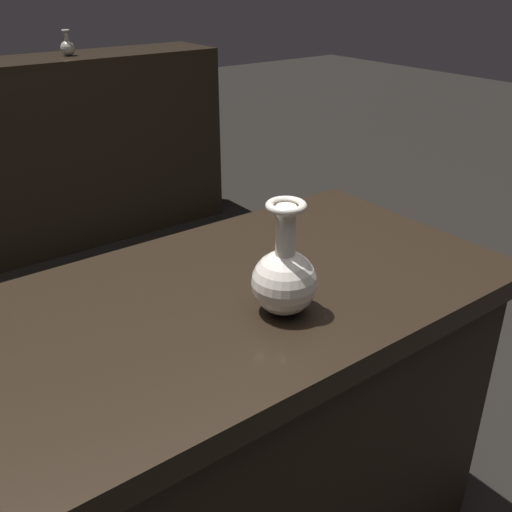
# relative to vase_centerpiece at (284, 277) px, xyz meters

# --- Properties ---
(display_plinth) EXTENTS (1.20, 0.64, 0.80)m
(display_plinth) POSITION_rel_vase_centerpiece_xyz_m (-0.04, 0.12, -0.47)
(display_plinth) COLOR black
(display_plinth) RESTS_ON ground_plane
(vase_centerpiece) EXTENTS (0.13, 0.13, 0.22)m
(vase_centerpiece) POSITION_rel_vase_centerpiece_xyz_m (0.00, 0.00, 0.00)
(vase_centerpiece) COLOR silver
(vase_centerpiece) RESTS_ON display_plinth
(shelf_vase_right) EXTENTS (0.07, 0.07, 0.12)m
(shelf_vase_right) POSITION_rel_vase_centerpiece_xyz_m (0.48, 2.31, 0.16)
(shelf_vase_right) COLOR gray
(shelf_vase_right) RESTS_ON back_display_shelf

